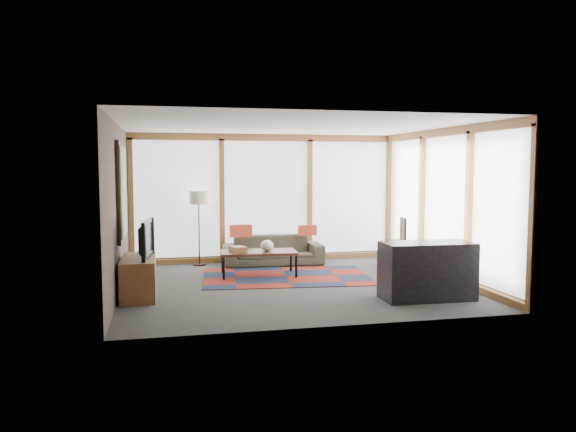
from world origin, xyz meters
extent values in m
plane|color=#2A2A28|center=(0.00, 0.00, 0.00)|extent=(5.50, 5.50, 0.00)
cube|color=#40342D|center=(-2.75, 0.00, 1.30)|extent=(0.04, 5.00, 2.60)
cube|color=#40342D|center=(0.00, -2.50, 1.30)|extent=(5.50, 0.04, 2.60)
cube|color=silver|center=(0.00, 0.00, 2.60)|extent=(5.50, 5.00, 0.04)
cube|color=white|center=(0.00, 2.47, 1.30)|extent=(5.30, 0.02, 2.35)
cube|color=white|center=(2.72, 0.00, 1.30)|extent=(0.02, 4.80, 2.35)
cube|color=black|center=(-2.71, 0.30, 1.55)|extent=(0.05, 1.35, 1.55)
cube|color=gold|center=(-2.69, 0.30, 1.55)|extent=(0.02, 1.20, 1.40)
cube|color=maroon|center=(0.02, 0.63, 0.01)|extent=(3.06, 2.14, 0.01)
imported|color=#323324|center=(0.04, 1.95, 0.29)|extent=(1.98, 0.82, 0.57)
cube|color=#C3432B|center=(-0.60, 1.93, 0.69)|extent=(0.45, 0.18, 0.24)
cube|color=#C3432B|center=(0.73, 1.91, 0.67)|extent=(0.38, 0.13, 0.20)
cube|color=brown|center=(-0.81, 0.80, 0.49)|extent=(0.30, 0.35, 0.10)
ellipsoid|color=beige|center=(-0.30, 0.78, 0.55)|extent=(0.27, 0.27, 0.20)
ellipsoid|color=black|center=(2.44, -0.01, 0.54)|extent=(0.21, 0.21, 0.09)
ellipsoid|color=black|center=(2.43, 0.30, 0.53)|extent=(0.17, 0.17, 0.08)
cube|color=black|center=(2.49, 1.22, 0.72)|extent=(0.10, 0.35, 0.46)
cube|color=brown|center=(-2.45, -0.36, 0.30)|extent=(0.49, 1.18, 0.59)
imported|color=black|center=(-2.40, -0.37, 0.87)|extent=(0.24, 0.98, 0.56)
cube|color=black|center=(1.68, -1.43, 0.42)|extent=(1.34, 0.66, 0.84)
camera|label=1|loc=(-2.07, -8.90, 1.93)|focal=35.00mm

